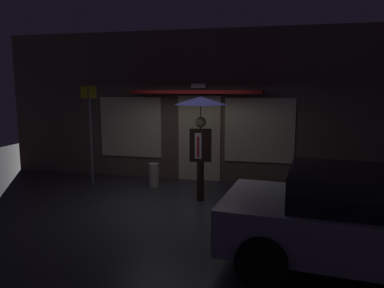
% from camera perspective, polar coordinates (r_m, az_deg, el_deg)
% --- Properties ---
extents(ground_plane, '(18.00, 18.00, 0.00)m').
position_cam_1_polar(ground_plane, '(7.69, -2.33, -9.48)').
color(ground_plane, '#2D2D33').
extents(building_facade, '(10.83, 1.00, 3.85)m').
position_cam_1_polar(building_facade, '(9.59, 1.33, 5.80)').
color(building_facade, brown).
rests_on(building_facade, ground).
extents(person_with_umbrella, '(1.12, 1.12, 2.21)m').
position_cam_1_polar(person_with_umbrella, '(7.79, 1.34, 3.60)').
color(person_with_umbrella, black).
rests_on(person_with_umbrella, ground).
extents(parked_car, '(4.15, 2.24, 1.33)m').
position_cam_1_polar(parked_car, '(5.41, 26.82, -10.60)').
color(parked_car, '#A5A8AD').
rests_on(parked_car, ground).
extents(street_sign_post, '(0.40, 0.07, 2.54)m').
position_cam_1_polar(street_sign_post, '(9.35, -15.47, 2.49)').
color(street_sign_post, '#595B60').
rests_on(street_sign_post, ground).
extents(sidewalk_bollard, '(0.25, 0.25, 0.58)m').
position_cam_1_polar(sidewalk_bollard, '(9.05, -5.92, -4.81)').
color(sidewalk_bollard, '#B2A899').
rests_on(sidewalk_bollard, ground).
extents(sidewalk_bollard_2, '(0.29, 0.29, 0.54)m').
position_cam_1_polar(sidewalk_bollard_2, '(8.55, 16.66, -6.08)').
color(sidewalk_bollard_2, slate).
rests_on(sidewalk_bollard_2, ground).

